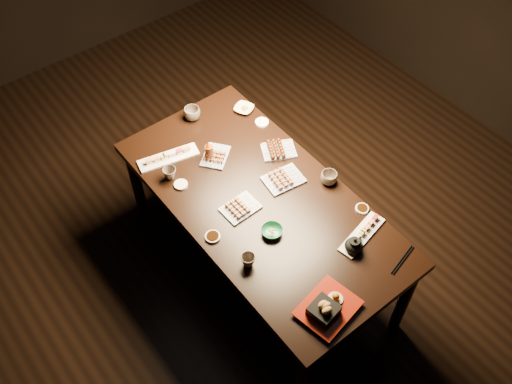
# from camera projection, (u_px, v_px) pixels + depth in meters

# --- Properties ---
(ground) EXTENTS (5.00, 5.00, 0.00)m
(ground) POSITION_uv_depth(u_px,v_px,m) (263.00, 212.00, 4.12)
(ground) COLOR black
(ground) RESTS_ON ground
(dining_table) EXTENTS (0.92, 1.81, 0.75)m
(dining_table) POSITION_uv_depth(u_px,v_px,m) (261.00, 237.00, 3.53)
(dining_table) COLOR black
(dining_table) RESTS_ON ground
(sushi_platter_near) EXTENTS (0.34, 0.16, 0.04)m
(sushi_platter_near) POSITION_uv_depth(u_px,v_px,m) (362.00, 233.00, 3.07)
(sushi_platter_near) COLOR white
(sushi_platter_near) RESTS_ON dining_table
(sushi_platter_far) EXTENTS (0.38, 0.18, 0.05)m
(sushi_platter_far) POSITION_uv_depth(u_px,v_px,m) (168.00, 156.00, 3.42)
(sushi_platter_far) COLOR white
(sushi_platter_far) RESTS_ON dining_table
(yakitori_plate_center) EXTENTS (0.21, 0.16, 0.05)m
(yakitori_plate_center) POSITION_uv_depth(u_px,v_px,m) (240.00, 206.00, 3.18)
(yakitori_plate_center) COLOR #828EB6
(yakitori_plate_center) RESTS_ON dining_table
(yakitori_plate_right) EXTENTS (0.24, 0.19, 0.06)m
(yakitori_plate_right) POSITION_uv_depth(u_px,v_px,m) (284.00, 177.00, 3.31)
(yakitori_plate_right) COLOR #828EB6
(yakitori_plate_right) RESTS_ON dining_table
(yakitori_plate_left) EXTENTS (0.24, 0.23, 0.05)m
(yakitori_plate_left) POSITION_uv_depth(u_px,v_px,m) (215.00, 154.00, 3.43)
(yakitori_plate_left) COLOR #828EB6
(yakitori_plate_left) RESTS_ON dining_table
(tsukune_plate) EXTENTS (0.25, 0.22, 0.05)m
(tsukune_plate) POSITION_uv_depth(u_px,v_px,m) (279.00, 149.00, 3.46)
(tsukune_plate) COLOR #828EB6
(tsukune_plate) RESTS_ON dining_table
(edamame_bowl_green) EXTENTS (0.13, 0.13, 0.04)m
(edamame_bowl_green) POSITION_uv_depth(u_px,v_px,m) (272.00, 232.00, 3.08)
(edamame_bowl_green) COLOR #277951
(edamame_bowl_green) RESTS_ON dining_table
(edamame_bowl_cream) EXTENTS (0.16, 0.16, 0.03)m
(edamame_bowl_cream) POSITION_uv_depth(u_px,v_px,m) (244.00, 109.00, 3.69)
(edamame_bowl_cream) COLOR beige
(edamame_bowl_cream) RESTS_ON dining_table
(tempura_tray) EXTENTS (0.33, 0.28, 0.11)m
(tempura_tray) POSITION_uv_depth(u_px,v_px,m) (329.00, 304.00, 2.77)
(tempura_tray) COLOR black
(tempura_tray) RESTS_ON dining_table
(teacup_near_left) EXTENTS (0.09, 0.09, 0.07)m
(teacup_near_left) POSITION_uv_depth(u_px,v_px,m) (248.00, 261.00, 2.95)
(teacup_near_left) COLOR brown
(teacup_near_left) RESTS_ON dining_table
(teacup_mid_right) EXTENTS (0.10, 0.10, 0.08)m
(teacup_mid_right) POSITION_uv_depth(u_px,v_px,m) (329.00, 178.00, 3.29)
(teacup_mid_right) COLOR brown
(teacup_mid_right) RESTS_ON dining_table
(teacup_far_left) EXTENTS (0.09, 0.09, 0.07)m
(teacup_far_left) POSITION_uv_depth(u_px,v_px,m) (170.00, 173.00, 3.32)
(teacup_far_left) COLOR brown
(teacup_far_left) RESTS_ON dining_table
(teacup_far_right) EXTENTS (0.14, 0.14, 0.08)m
(teacup_far_right) POSITION_uv_depth(u_px,v_px,m) (192.00, 114.00, 3.63)
(teacup_far_right) COLOR brown
(teacup_far_right) RESTS_ON dining_table
(teapot) EXTENTS (0.13, 0.13, 0.10)m
(teapot) POSITION_uv_depth(u_px,v_px,m) (354.00, 244.00, 2.99)
(teapot) COLOR black
(teapot) RESTS_ON dining_table
(condiment_bottle) EXTENTS (0.06, 0.06, 0.15)m
(condiment_bottle) POSITION_uv_depth(u_px,v_px,m) (209.00, 151.00, 3.38)
(condiment_bottle) COLOR #682C0D
(condiment_bottle) RESTS_ON dining_table
(sauce_dish_west) EXTENTS (0.10, 0.10, 0.01)m
(sauce_dish_west) POSITION_uv_depth(u_px,v_px,m) (213.00, 237.00, 3.07)
(sauce_dish_west) COLOR white
(sauce_dish_west) RESTS_ON dining_table
(sauce_dish_east) EXTENTS (0.09, 0.09, 0.02)m
(sauce_dish_east) POSITION_uv_depth(u_px,v_px,m) (262.00, 122.00, 3.62)
(sauce_dish_east) COLOR white
(sauce_dish_east) RESTS_ON dining_table
(sauce_dish_se) EXTENTS (0.09, 0.09, 0.01)m
(sauce_dish_se) POSITION_uv_depth(u_px,v_px,m) (362.00, 209.00, 3.19)
(sauce_dish_se) COLOR white
(sauce_dish_se) RESTS_ON dining_table
(sauce_dish_nw) EXTENTS (0.10, 0.10, 0.01)m
(sauce_dish_nw) POSITION_uv_depth(u_px,v_px,m) (181.00, 185.00, 3.30)
(sauce_dish_nw) COLOR white
(sauce_dish_nw) RESTS_ON dining_table
(chopsticks_near) EXTENTS (0.21, 0.10, 0.01)m
(chopsticks_near) POSITION_uv_depth(u_px,v_px,m) (330.00, 317.00, 2.78)
(chopsticks_near) COLOR black
(chopsticks_near) RESTS_ON dining_table
(chopsticks_se) EXTENTS (0.22, 0.07, 0.01)m
(chopsticks_se) POSITION_uv_depth(u_px,v_px,m) (402.00, 260.00, 2.99)
(chopsticks_se) COLOR black
(chopsticks_se) RESTS_ON dining_table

